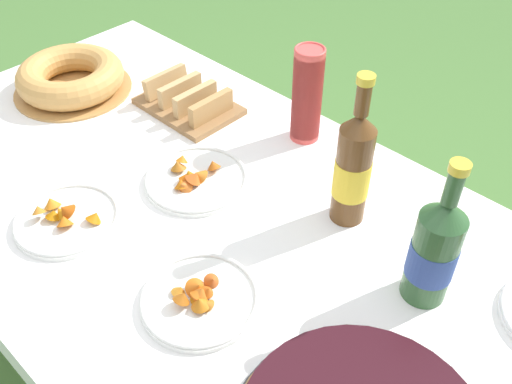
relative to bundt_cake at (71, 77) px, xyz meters
name	(u,v)px	position (x,y,z in m)	size (l,w,h in m)	color
garden_table	(206,234)	(0.62, -0.08, -0.11)	(1.71, 0.91, 0.72)	brown
tablecloth	(204,216)	(0.62, -0.08, -0.06)	(1.72, 0.92, 0.10)	white
bundt_cake	(71,77)	(0.00, 0.00, 0.00)	(0.32, 0.32, 0.08)	#B78447
cup_stack	(307,95)	(0.60, 0.28, 0.08)	(0.07, 0.07, 0.24)	#E04C47
cider_bottle_green	(434,251)	(1.08, 0.06, 0.07)	(0.08, 0.08, 0.31)	#2D562D
cider_bottle_amber	(353,168)	(0.85, 0.12, 0.09)	(0.07, 0.07, 0.34)	brown
snack_plate_near	(66,218)	(0.44, -0.30, -0.03)	(0.22, 0.22, 0.06)	white
snack_plate_left	(200,298)	(0.80, -0.24, -0.03)	(0.22, 0.22, 0.05)	white
snack_plate_far	(195,178)	(0.54, -0.03, -0.03)	(0.24, 0.24, 0.06)	white
bread_board	(188,101)	(0.30, 0.16, -0.02)	(0.26, 0.18, 0.07)	olive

